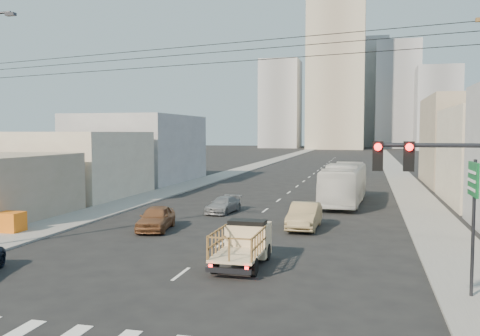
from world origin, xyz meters
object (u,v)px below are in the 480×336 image
at_px(crate_stack, 8,222).
at_px(green_sign, 473,195).
at_px(sedan_grey, 223,205).
at_px(sedan_brown, 156,218).
at_px(flatbed_pickup, 243,241).
at_px(traffic_signal, 454,203).
at_px(sedan_tan, 304,216).
at_px(city_bus, 344,184).

bearing_deg(crate_stack, green_sign, -14.23).
bearing_deg(sedan_grey, sedan_brown, -98.26).
relative_size(flatbed_pickup, sedan_grey, 1.10).
xyz_separation_m(flatbed_pickup, sedan_brown, (-7.11, 6.71, -0.36)).
xyz_separation_m(traffic_signal, crate_stack, (-22.77, 11.14, -3.39)).
height_order(traffic_signal, green_sign, traffic_signal).
bearing_deg(crate_stack, sedan_brown, 20.93).
xyz_separation_m(sedan_brown, sedan_tan, (8.72, 2.71, 0.05)).
height_order(sedan_tan, crate_stack, sedan_tan).
distance_m(city_bus, sedan_brown, 18.05).
xyz_separation_m(sedan_brown, traffic_signal, (14.69, -14.23, 3.34)).
relative_size(flatbed_pickup, sedan_brown, 1.02).
relative_size(flatbed_pickup, city_bus, 0.37).
xyz_separation_m(sedan_brown, crate_stack, (-8.08, -3.09, -0.05)).
relative_size(city_bus, traffic_signal, 2.01).
distance_m(city_bus, sedan_grey, 11.11).
height_order(traffic_signal, crate_stack, traffic_signal).
bearing_deg(green_sign, crate_stack, 165.77).
height_order(city_bus, green_sign, green_sign).
relative_size(sedan_tan, green_sign, 0.96).
distance_m(green_sign, crate_stack, 25.11).
xyz_separation_m(flatbed_pickup, city_bus, (3.47, 21.31, 0.58)).
height_order(city_bus, crate_stack, city_bus).
distance_m(city_bus, sedan_tan, 12.07).
height_order(sedan_brown, traffic_signal, traffic_signal).
xyz_separation_m(sedan_grey, traffic_signal, (12.57, -21.71, 3.49)).
bearing_deg(sedan_brown, flatbed_pickup, -52.61).
relative_size(sedan_brown, crate_stack, 2.40).
bearing_deg(city_bus, sedan_brown, -122.69).
height_order(sedan_brown, sedan_grey, sedan_brown).
bearing_deg(green_sign, traffic_signal, -105.55).
relative_size(city_bus, sedan_grey, 2.99).
bearing_deg(sedan_brown, sedan_grey, 64.95).
height_order(city_bus, sedan_grey, city_bus).
bearing_deg(sedan_tan, traffic_signal, -69.23).
relative_size(flatbed_pickup, green_sign, 0.88).
distance_m(city_bus, crate_stack, 25.73).
bearing_deg(city_bus, sedan_grey, -136.72).
bearing_deg(traffic_signal, crate_stack, 153.94).
bearing_deg(flatbed_pickup, sedan_tan, 80.31).
distance_m(flatbed_pickup, green_sign, 9.69).
relative_size(city_bus, crate_stack, 6.69).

